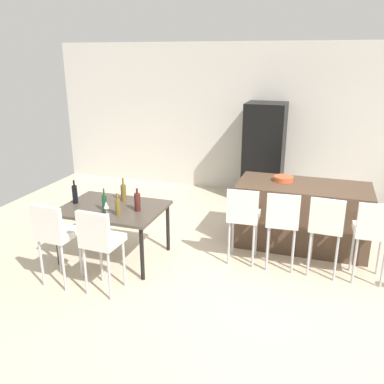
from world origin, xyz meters
TOP-DOWN VIEW (x-y plane):
  - ground_plane at (0.00, 0.00)m, footprint 10.00×10.00m
  - back_wall at (0.00, 2.98)m, footprint 10.00×0.12m
  - kitchen_island at (0.33, 0.71)m, footprint 1.84×0.88m
  - bar_chair_left at (-0.36, -0.11)m, footprint 0.42×0.42m
  - bar_chair_middle at (0.14, -0.11)m, footprint 0.43×0.43m
  - bar_chair_right at (0.67, -0.11)m, footprint 0.42×0.42m
  - bar_chair_far at (1.19, -0.11)m, footprint 0.42×0.42m
  - dining_table at (-2.04, -0.51)m, footprint 1.34×0.98m
  - dining_chair_near at (-2.34, -1.36)m, footprint 0.42×0.42m
  - dining_chair_far at (-1.74, -1.36)m, footprint 0.42×0.42m
  - wine_bottle_inner at (-2.59, -0.54)m, footprint 0.07×0.07m
  - wine_bottle_right at (-2.01, -0.25)m, footprint 0.07×0.07m
  - wine_bottle_left at (-1.67, -0.53)m, footprint 0.08×0.08m
  - wine_bottle_end at (-1.83, -0.74)m, footprint 0.07×0.07m
  - wine_bottle_near at (-2.07, -0.66)m, footprint 0.06×0.06m
  - wine_glass_middle at (-1.98, -0.77)m, footprint 0.07×0.07m
  - refrigerator at (-0.52, 2.54)m, footprint 0.72×0.68m
  - fruit_bowl at (0.03, 0.80)m, footprint 0.28×0.28m

SIDE VIEW (x-z plane):
  - ground_plane at x=0.00m, z-range 0.00..0.00m
  - kitchen_island at x=0.33m, z-range 0.00..0.92m
  - dining_table at x=-2.04m, z-range 0.31..1.05m
  - bar_chair_left at x=-0.36m, z-range 0.17..1.22m
  - bar_chair_middle at x=0.14m, z-range 0.17..1.22m
  - bar_chair_right at x=0.67m, z-range 0.17..1.22m
  - bar_chair_far at x=1.19m, z-range 0.17..1.22m
  - dining_chair_near at x=-2.34m, z-range 0.17..1.22m
  - dining_chair_far at x=-1.74m, z-range 0.17..1.22m
  - wine_bottle_end at x=-1.83m, z-range 0.71..1.00m
  - wine_bottle_near at x=-2.07m, z-range 0.70..1.00m
  - wine_bottle_right at x=-2.01m, z-range 0.70..1.03m
  - wine_bottle_left at x=-1.67m, z-range 0.71..1.01m
  - wine_glass_middle at x=-1.98m, z-range 0.78..0.95m
  - wine_bottle_inner at x=-2.59m, z-range 0.71..1.03m
  - refrigerator at x=-0.52m, z-range 0.00..1.84m
  - fruit_bowl at x=0.03m, z-range 0.92..0.99m
  - back_wall at x=0.00m, z-range 0.00..2.90m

